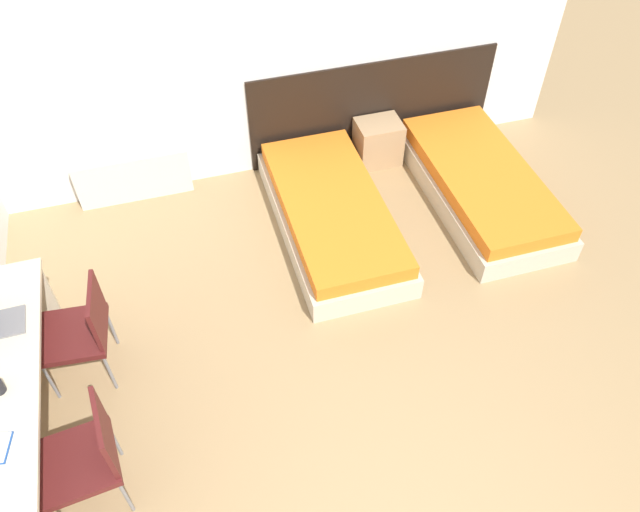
# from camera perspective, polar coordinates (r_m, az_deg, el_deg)

# --- Properties ---
(wall_back) EXTENTS (6.10, 0.05, 2.70)m
(wall_back) POSITION_cam_1_polar(r_m,az_deg,el_deg) (5.80, -5.57, 18.76)
(wall_back) COLOR white
(wall_back) RESTS_ON ground_plane
(headboard_panel) EXTENTS (2.54, 0.03, 1.01)m
(headboard_panel) POSITION_cam_1_polar(r_m,az_deg,el_deg) (6.47, 4.85, 13.35)
(headboard_panel) COLOR black
(headboard_panel) RESTS_ON ground_plane
(bed_near_window) EXTENTS (0.94, 2.03, 0.36)m
(bed_near_window) POSITION_cam_1_polar(r_m,az_deg,el_deg) (5.70, 1.13, 3.80)
(bed_near_window) COLOR beige
(bed_near_window) RESTS_ON ground_plane
(bed_near_door) EXTENTS (0.94, 2.03, 0.36)m
(bed_near_door) POSITION_cam_1_polar(r_m,az_deg,el_deg) (6.21, 14.49, 6.36)
(bed_near_door) COLOR beige
(bed_near_door) RESTS_ON ground_plane
(nightstand) EXTENTS (0.44, 0.35, 0.46)m
(nightstand) POSITION_cam_1_polar(r_m,az_deg,el_deg) (6.47, 5.32, 10.33)
(nightstand) COLOR tan
(nightstand) RESTS_ON ground_plane
(radiator) EXTENTS (1.07, 0.12, 0.48)m
(radiator) POSITION_cam_1_polar(r_m,az_deg,el_deg) (6.25, -16.67, 6.88)
(radiator) COLOR silver
(radiator) RESTS_ON ground_plane
(desk) EXTENTS (0.53, 2.09, 0.73)m
(desk) POSITION_cam_1_polar(r_m,az_deg,el_deg) (4.52, -26.99, -11.55)
(desk) COLOR beige
(desk) RESTS_ON ground_plane
(chair_near_laptop) EXTENTS (0.51, 0.51, 0.87)m
(chair_near_laptop) POSITION_cam_1_polar(r_m,az_deg,el_deg) (4.76, -21.06, -6.23)
(chair_near_laptop) COLOR #511919
(chair_near_laptop) RESTS_ON ground_plane
(chair_near_notebook) EXTENTS (0.52, 0.52, 0.87)m
(chair_near_notebook) POSITION_cam_1_polar(r_m,az_deg,el_deg) (4.21, -20.64, -16.68)
(chair_near_notebook) COLOR #511919
(chair_near_notebook) RESTS_ON ground_plane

